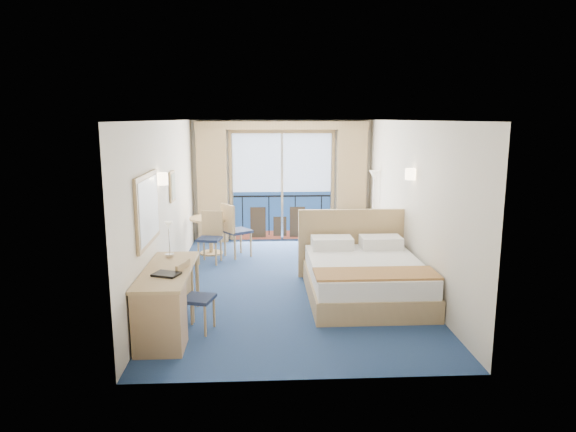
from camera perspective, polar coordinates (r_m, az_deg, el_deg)
The scene contains 22 objects.
floor at distance 8.72m, azimuth 0.22°, elevation -7.47°, with size 6.50×6.50×0.00m, color navy.
room_walls at distance 8.33m, azimuth 0.23°, elevation 4.21°, with size 4.04×6.54×2.72m.
balcony_door at distance 11.60m, azimuth -0.70°, elevation 2.93°, with size 2.36×0.03×2.52m.
curtain_left at distance 11.48m, azimuth -8.40°, elevation 3.39°, with size 0.65×0.22×2.55m, color tan.
curtain_right at distance 11.61m, azimuth 7.04°, elevation 3.51°, with size 0.65×0.22×2.55m, color tan.
pelmet at distance 11.38m, azimuth -0.66°, elevation 10.03°, with size 3.80×0.25×0.18m, color tan.
mirror at distance 7.03m, azimuth -15.32°, elevation 0.72°, with size 0.05×1.25×0.95m.
wall_print at distance 8.92m, azimuth -12.71°, elevation 3.24°, with size 0.04×0.42×0.52m.
sconce_left at distance 7.86m, azimuth -13.83°, elevation 4.03°, with size 0.18×0.18×0.18m, color #FFE0B2.
sconce_right at distance 8.51m, azimuth 13.48°, elevation 4.55°, with size 0.18×0.18×0.18m, color #FFE0B2.
bed at distance 8.09m, azimuth 8.44°, elevation -6.57°, with size 1.90×2.26×1.19m.
nightstand at distance 9.59m, azimuth 10.71°, elevation -4.36°, with size 0.39×0.37×0.51m, color #A97E59.
phone at distance 9.53m, azimuth 10.56°, elevation -2.63°, with size 0.16×0.12×0.07m, color white.
armchair at distance 10.95m, azimuth 7.09°, elevation -1.75°, with size 0.79×0.81×0.74m, color #444853.
floor_lamp at distance 10.87m, azimuth 9.50°, elevation 2.89°, with size 0.23×0.23×1.67m.
desk at distance 6.50m, azimuth -13.85°, elevation -10.05°, with size 0.60×1.76×0.82m.
desk_chair at distance 6.83m, azimuth -10.66°, elevation -8.34°, with size 0.49×0.49×0.92m.
folder at distance 6.55m, azimuth -13.36°, elevation -6.31°, with size 0.31×0.23×0.03m, color black.
desk_lamp at distance 7.31m, azimuth -13.10°, elevation -1.71°, with size 0.13×0.13×0.48m.
round_table at distance 10.55m, azimuth -8.59°, elevation -1.12°, with size 0.84×0.84×0.76m.
table_chair_a at distance 10.23m, azimuth -6.07°, elevation -1.25°, with size 0.65×0.65×1.08m.
table_chair_b at distance 9.97m, azimuth -8.58°, elevation -1.96°, with size 0.50×0.50×0.98m.
Camera 1 is at (-0.46, -8.27, 2.74)m, focal length 32.00 mm.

